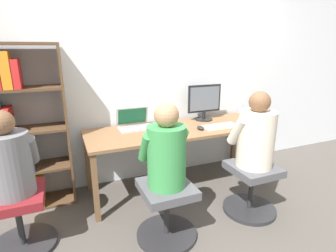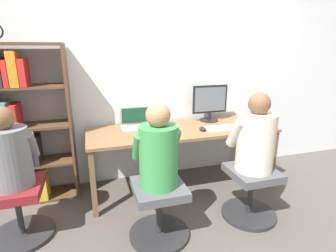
# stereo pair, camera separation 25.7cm
# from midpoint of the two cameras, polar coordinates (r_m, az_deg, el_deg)

# --- Properties ---
(ground_plane) EXTENTS (14.00, 14.00, 0.00)m
(ground_plane) POSITION_cam_midpoint_polar(r_m,az_deg,el_deg) (2.90, 2.92, -15.95)
(ground_plane) COLOR #4C4742
(wall_back) EXTENTS (10.00, 0.05, 2.60)m
(wall_back) POSITION_cam_midpoint_polar(r_m,az_deg,el_deg) (3.18, -2.95, 11.91)
(wall_back) COLOR silver
(wall_back) RESTS_ON ground_plane
(desk) EXTENTS (2.05, 0.72, 0.71)m
(desk) POSITION_cam_midpoint_polar(r_m,az_deg,el_deg) (2.92, 0.06, -1.62)
(desk) COLOR brown
(desk) RESTS_ON ground_plane
(desktop_monitor) EXTENTS (0.44, 0.22, 0.43)m
(desktop_monitor) POSITION_cam_midpoint_polar(r_m,az_deg,el_deg) (3.21, 5.65, 5.10)
(desktop_monitor) COLOR black
(desktop_monitor) RESTS_ON desk
(laptop) EXTENTS (0.36, 0.26, 0.22)m
(laptop) POSITION_cam_midpoint_polar(r_m,az_deg,el_deg) (2.92, -9.80, 0.41)
(laptop) COLOR #B7B7BC
(laptop) RESTS_ON desk
(keyboard) EXTENTS (0.40, 0.16, 0.03)m
(keyboard) POSITION_cam_midpoint_polar(r_m,az_deg,el_deg) (2.96, 8.93, -0.06)
(keyboard) COLOR silver
(keyboard) RESTS_ON desk
(computer_mouse_by_keyboard) EXTENTS (0.07, 0.11, 0.04)m
(computer_mouse_by_keyboard) POSITION_cam_midpoint_polar(r_m,az_deg,el_deg) (2.84, 4.53, -0.45)
(computer_mouse_by_keyboard) COLOR black
(computer_mouse_by_keyboard) RESTS_ON desk
(office_chair_left) EXTENTS (0.52, 0.52, 0.49)m
(office_chair_left) POSITION_cam_midpoint_polar(r_m,az_deg,el_deg) (2.69, 15.03, -12.70)
(office_chair_left) COLOR #262628
(office_chair_left) RESTS_ON ground_plane
(office_chair_right) EXTENTS (0.52, 0.52, 0.49)m
(office_chair_right) POSITION_cam_midpoint_polar(r_m,az_deg,el_deg) (2.29, -3.67, -17.70)
(office_chair_right) COLOR #262628
(office_chair_right) RESTS_ON ground_plane
(person_at_monitor) EXTENTS (0.41, 0.36, 0.71)m
(person_at_monitor) POSITION_cam_midpoint_polar(r_m,az_deg,el_deg) (2.49, 15.85, -1.93)
(person_at_monitor) COLOR beige
(person_at_monitor) RESTS_ON office_chair_left
(person_at_laptop) EXTENTS (0.38, 0.33, 0.68)m
(person_at_laptop) POSITION_cam_midpoint_polar(r_m,az_deg,el_deg) (2.05, -3.98, -5.52)
(person_at_laptop) COLOR #388C47
(person_at_laptop) RESTS_ON office_chair_right
(bookshelf) EXTENTS (0.80, 0.33, 1.61)m
(bookshelf) POSITION_cam_midpoint_polar(r_m,az_deg,el_deg) (2.92, -33.18, -2.09)
(bookshelf) COLOR #513823
(bookshelf) RESTS_ON ground_plane
(office_chair_side) EXTENTS (0.52, 0.52, 0.49)m
(office_chair_side) POSITION_cam_midpoint_polar(r_m,az_deg,el_deg) (2.54, -32.40, -16.80)
(office_chair_side) COLOR #262628
(office_chair_side) RESTS_ON ground_plane
(person_near_shelf) EXTENTS (0.39, 0.34, 0.65)m
(person_near_shelf) POSITION_cam_midpoint_polar(r_m,az_deg,el_deg) (2.33, -34.26, -6.19)
(person_near_shelf) COLOR slate
(person_near_shelf) RESTS_ON office_chair_side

